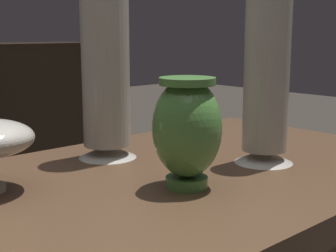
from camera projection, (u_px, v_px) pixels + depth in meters
The scene contains 3 objects.
vase_centerpiece at pixel (187, 128), 0.83m from camera, with size 0.12×0.12×0.19m.
vase_left_accent at pixel (266, 86), 0.98m from camera, with size 0.12×0.12×0.32m.
vase_right_accent at pixel (106, 69), 1.01m from camera, with size 0.12×0.12×0.38m.
Camera 1 is at (-0.56, -0.66, 1.06)m, focal length 53.50 mm.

